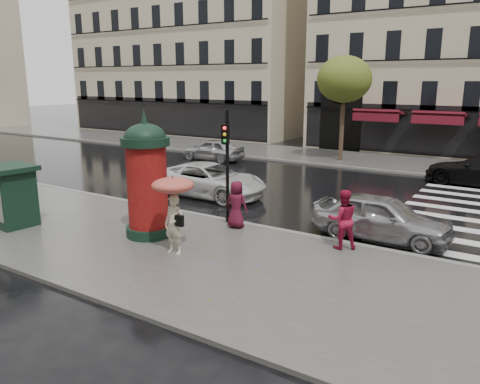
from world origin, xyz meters
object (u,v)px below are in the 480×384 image
Objects in this scene: woman_red at (343,219)px; newsstand at (11,195)px; morris_column at (147,176)px; traffic_light at (227,156)px; woman_umbrella at (174,202)px; man_burgundy at (236,204)px; car_white at (209,180)px; car_silver at (382,217)px; car_far_silver at (213,150)px.

newsstand is at bearing -14.84° from woman_red.
woman_red is 0.44× the size of morris_column.
woman_red is 0.46× the size of traffic_light.
newsstand is at bearing -171.89° from woman_umbrella.
man_burgundy is 0.31× the size of car_white.
car_white is at bearing -46.47° from man_burgundy.
woman_red is 0.41× the size of car_silver.
woman_umbrella reaches higher than man_burgundy.
car_far_silver is (-13.21, 11.51, -0.33)m from woman_red.
man_burgundy is 0.41× the size of traffic_light.
car_white is (-3.62, 6.61, -0.93)m from woman_umbrella.
traffic_light reaches higher than car_silver.
morris_column is at bearing -14.21° from woman_red.
car_far_silver is at bearing 99.26° from newsstand.
car_silver is at bearing -145.98° from woman_red.
woman_red reaches higher than car_white.
man_burgundy is 14.84m from car_far_silver.
newsstand is 12.77m from car_silver.
woman_umbrella reaches higher than car_silver.
traffic_light is 1.87× the size of newsstand.
woman_umbrella is 1.43× the size of man_burgundy.
woman_umbrella is 2.03m from morris_column.
man_burgundy is 0.40× the size of car_far_silver.
newsstand reaches higher than car_white.
car_white is at bearing 77.76° from car_silver.
car_far_silver is (-9.36, 11.51, -0.24)m from man_burgundy.
traffic_light is at bearing 105.51° from car_silver.
car_silver is at bearing 27.22° from newsstand.
car_white is (3.04, 7.56, -0.47)m from newsstand.
car_far_silver is at bearing -54.43° from man_burgundy.
newsstand reaches higher than woman_red.
car_white is at bearing 33.21° from car_far_silver.
morris_column is (-1.80, 0.81, 0.44)m from woman_umbrella.
woman_umbrella reaches higher than car_white.
car_far_silver is at bearing 33.78° from car_white.
man_burgundy reaches higher than car_white.
car_white is at bearing 107.44° from morris_column.
morris_column is at bearing 45.52° from man_burgundy.
woman_red is 0.86× the size of newsstand.
man_burgundy is at bearing 86.93° from woman_umbrella.
woman_umbrella is 5.10m from woman_red.
newsstand is 0.40× the size of car_white.
woman_red is 0.44× the size of car_far_silver.
traffic_light is (1.35, 2.60, 0.43)m from morris_column.
newsstand reaches higher than car_far_silver.
man_burgundy is 1.74m from traffic_light.
woman_umbrella is at bearing 2.04° from woman_red.
traffic_light is at bearing -136.35° from car_white.
car_white is at bearing 118.74° from woman_umbrella.
woman_red is 3.84m from man_burgundy.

